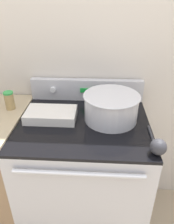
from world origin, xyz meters
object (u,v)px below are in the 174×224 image
(mixing_bowl, at_px, (111,106))
(casserole_dish, at_px, (51,114))
(spice_jar_green_cap, at_px, (9,100))
(ladle, at_px, (158,146))

(mixing_bowl, distance_m, casserole_dish, 0.38)
(mixing_bowl, bearing_deg, spice_jar_green_cap, 173.34)
(mixing_bowl, distance_m, ladle, 0.38)
(mixing_bowl, bearing_deg, ladle, -54.29)
(mixing_bowl, height_order, spice_jar_green_cap, mixing_bowl)
(casserole_dish, relative_size, spice_jar_green_cap, 2.57)
(spice_jar_green_cap, bearing_deg, ladle, -23.51)
(casserole_dish, bearing_deg, spice_jar_green_cap, 162.46)
(ladle, relative_size, spice_jar_green_cap, 2.29)
(mixing_bowl, height_order, casserole_dish, mixing_bowl)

